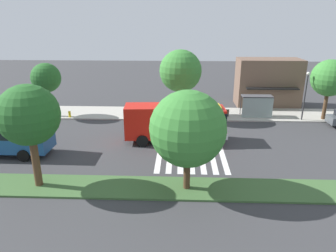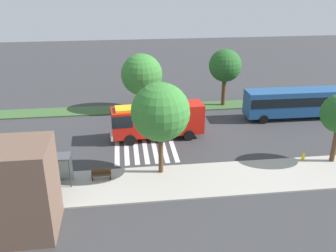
{
  "view_description": "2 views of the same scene",
  "coord_description": "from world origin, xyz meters",
  "px_view_note": "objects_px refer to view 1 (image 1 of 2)",
  "views": [
    {
      "loc": [
        0.16,
        -26.9,
        11.07
      ],
      "look_at": [
        -0.94,
        0.11,
        1.67
      ],
      "focal_mm": 33.1,
      "sensor_mm": 36.0,
      "label": 1
    },
    {
      "loc": [
        3.04,
        35.0,
        15.77
      ],
      "look_at": [
        -1.3,
        1.21,
        1.54
      ],
      "focal_mm": 39.49,
      "sensor_mm": 36.0,
      "label": 2
    }
  ],
  "objects_px": {
    "street_lamp": "(306,92)",
    "fire_hydrant": "(70,114)",
    "fire_truck": "(178,121)",
    "bench_near_shelter": "(222,113)",
    "sidewalk_tree_west": "(180,71)",
    "median_tree_west": "(188,129)",
    "bus_stop_shelter": "(257,102)",
    "median_tree_far_west": "(29,116)",
    "sidewalk_tree_far_west": "(46,78)",
    "sidewalk_tree_east": "(330,78)"
  },
  "relations": [
    {
      "from": "street_lamp",
      "to": "sidewalk_tree_far_west",
      "type": "height_order",
      "value": "sidewalk_tree_far_west"
    },
    {
      "from": "bus_stop_shelter",
      "to": "median_tree_far_west",
      "type": "height_order",
      "value": "median_tree_far_west"
    },
    {
      "from": "fire_truck",
      "to": "bench_near_shelter",
      "type": "xyz_separation_m",
      "value": [
        5.17,
        7.74,
        -1.42
      ]
    },
    {
      "from": "fire_truck",
      "to": "median_tree_west",
      "type": "height_order",
      "value": "median_tree_west"
    },
    {
      "from": "bench_near_shelter",
      "to": "sidewalk_tree_west",
      "type": "distance_m",
      "value": 7.01
    },
    {
      "from": "street_lamp",
      "to": "sidewalk_tree_west",
      "type": "bearing_deg",
      "value": 178.35
    },
    {
      "from": "sidewalk_tree_west",
      "to": "sidewalk_tree_east",
      "type": "xyz_separation_m",
      "value": [
        16.48,
        0.0,
        -0.67
      ]
    },
    {
      "from": "fire_truck",
      "to": "bench_near_shelter",
      "type": "distance_m",
      "value": 9.41
    },
    {
      "from": "sidewalk_tree_far_west",
      "to": "median_tree_far_west",
      "type": "bearing_deg",
      "value": -70.5
    },
    {
      "from": "fire_truck",
      "to": "sidewalk_tree_west",
      "type": "height_order",
      "value": "sidewalk_tree_west"
    },
    {
      "from": "bus_stop_shelter",
      "to": "street_lamp",
      "type": "relative_size",
      "value": 0.64
    },
    {
      "from": "bus_stop_shelter",
      "to": "median_tree_west",
      "type": "distance_m",
      "value": 18.75
    },
    {
      "from": "bus_stop_shelter",
      "to": "bench_near_shelter",
      "type": "height_order",
      "value": "bus_stop_shelter"
    },
    {
      "from": "fire_truck",
      "to": "street_lamp",
      "type": "distance_m",
      "value": 15.75
    },
    {
      "from": "sidewalk_tree_west",
      "to": "median_tree_west",
      "type": "xyz_separation_m",
      "value": [
        0.52,
        -16.03,
        -1.11
      ]
    },
    {
      "from": "sidewalk_tree_west",
      "to": "median_tree_far_west",
      "type": "bearing_deg",
      "value": -121.24
    },
    {
      "from": "street_lamp",
      "to": "median_tree_far_west",
      "type": "bearing_deg",
      "value": -146.52
    },
    {
      "from": "bus_stop_shelter",
      "to": "street_lamp",
      "type": "bearing_deg",
      "value": -10.54
    },
    {
      "from": "bench_near_shelter",
      "to": "median_tree_far_west",
      "type": "height_order",
      "value": "median_tree_far_west"
    },
    {
      "from": "median_tree_west",
      "to": "fire_hydrant",
      "type": "relative_size",
      "value": 9.68
    },
    {
      "from": "street_lamp",
      "to": "fire_hydrant",
      "type": "bearing_deg",
      "value": -179.79
    },
    {
      "from": "street_lamp",
      "to": "fire_hydrant",
      "type": "xyz_separation_m",
      "value": [
        -26.83,
        -0.1,
        -2.92
      ]
    },
    {
      "from": "sidewalk_tree_west",
      "to": "median_tree_west",
      "type": "distance_m",
      "value": 16.08
    },
    {
      "from": "median_tree_west",
      "to": "median_tree_far_west",
      "type": "bearing_deg",
      "value": 180.0
    },
    {
      "from": "sidewalk_tree_far_west",
      "to": "median_tree_west",
      "type": "height_order",
      "value": "median_tree_west"
    },
    {
      "from": "fire_truck",
      "to": "sidewalk_tree_west",
      "type": "distance_m",
      "value": 8.03
    },
    {
      "from": "sidewalk_tree_west",
      "to": "bench_near_shelter",
      "type": "bearing_deg",
      "value": 5.92
    },
    {
      "from": "fire_truck",
      "to": "median_tree_far_west",
      "type": "bearing_deg",
      "value": -141.06
    },
    {
      "from": "fire_hydrant",
      "to": "median_tree_west",
      "type": "bearing_deg",
      "value": -49.12
    },
    {
      "from": "sidewalk_tree_west",
      "to": "median_tree_west",
      "type": "relative_size",
      "value": 1.15
    },
    {
      "from": "sidewalk_tree_east",
      "to": "median_tree_far_west",
      "type": "xyz_separation_m",
      "value": [
        -26.21,
        -16.03,
        0.31
      ]
    },
    {
      "from": "fire_truck",
      "to": "bench_near_shelter",
      "type": "relative_size",
      "value": 5.98
    },
    {
      "from": "bus_stop_shelter",
      "to": "sidewalk_tree_west",
      "type": "xyz_separation_m",
      "value": [
        -8.96,
        -0.52,
        3.64
      ]
    },
    {
      "from": "median_tree_far_west",
      "to": "median_tree_west",
      "type": "height_order",
      "value": "median_tree_far_west"
    },
    {
      "from": "street_lamp",
      "to": "fire_hydrant",
      "type": "relative_size",
      "value": 7.8
    },
    {
      "from": "bench_near_shelter",
      "to": "street_lamp",
      "type": "height_order",
      "value": "street_lamp"
    },
    {
      "from": "bench_near_shelter",
      "to": "median_tree_west",
      "type": "height_order",
      "value": "median_tree_west"
    },
    {
      "from": "sidewalk_tree_east",
      "to": "median_tree_west",
      "type": "height_order",
      "value": "median_tree_west"
    },
    {
      "from": "sidewalk_tree_west",
      "to": "fire_hydrant",
      "type": "xyz_separation_m",
      "value": [
        -12.92,
        -0.5,
        -5.03
      ]
    },
    {
      "from": "bench_near_shelter",
      "to": "median_tree_west",
      "type": "relative_size",
      "value": 0.24
    },
    {
      "from": "fire_hydrant",
      "to": "fire_truck",
      "type": "bearing_deg",
      "value": -27.87
    },
    {
      "from": "fire_truck",
      "to": "sidewalk_tree_far_west",
      "type": "height_order",
      "value": "sidewalk_tree_far_west"
    },
    {
      "from": "fire_truck",
      "to": "median_tree_west",
      "type": "xyz_separation_m",
      "value": [
        0.74,
        -8.81,
        2.39
      ]
    },
    {
      "from": "street_lamp",
      "to": "median_tree_west",
      "type": "bearing_deg",
      "value": -130.58
    },
    {
      "from": "fire_truck",
      "to": "street_lamp",
      "type": "height_order",
      "value": "street_lamp"
    },
    {
      "from": "median_tree_far_west",
      "to": "fire_hydrant",
      "type": "distance_m",
      "value": 16.53
    },
    {
      "from": "bus_stop_shelter",
      "to": "sidewalk_tree_east",
      "type": "distance_m",
      "value": 8.11
    },
    {
      "from": "sidewalk_tree_west",
      "to": "sidewalk_tree_east",
      "type": "relative_size",
      "value": 1.15
    },
    {
      "from": "fire_truck",
      "to": "fire_hydrant",
      "type": "distance_m",
      "value": 14.46
    },
    {
      "from": "sidewalk_tree_west",
      "to": "fire_hydrant",
      "type": "height_order",
      "value": "sidewalk_tree_west"
    }
  ]
}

